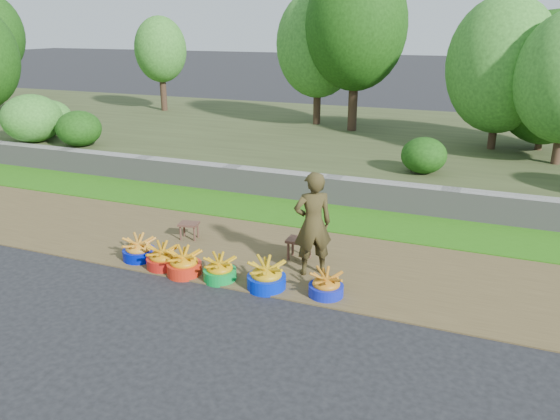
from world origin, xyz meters
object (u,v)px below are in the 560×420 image
at_px(basin_e, 266,277).
at_px(stool_left, 189,226).
at_px(basin_b, 163,258).
at_px(basin_f, 326,286).
at_px(basin_d, 220,270).
at_px(vendor_woman, 313,224).
at_px(basin_c, 184,264).
at_px(basin_a, 139,250).
at_px(stool_right, 299,243).

relative_size(basin_e, stool_left, 1.49).
height_order(basin_b, basin_f, basin_b).
distance_m(basin_f, stool_left, 2.90).
xyz_separation_m(basin_d, vendor_woman, (1.13, 0.67, 0.61)).
xyz_separation_m(basin_c, stool_left, (-0.63, 1.18, 0.07)).
distance_m(basin_c, basin_d, 0.55).
distance_m(basin_a, stool_right, 2.42).
height_order(basin_a, basin_b, basin_a).
height_order(basin_b, basin_d, basin_b).
height_order(basin_c, stool_left, basin_c).
bearing_deg(vendor_woman, stool_left, -45.95).
bearing_deg(stool_right, basin_f, -52.92).
xyz_separation_m(basin_e, stool_left, (-1.88, 1.14, 0.06)).
bearing_deg(basin_f, stool_left, 158.64).
height_order(basin_c, basin_f, basin_c).
bearing_deg(basin_b, vendor_woman, 16.81).
bearing_deg(stool_right, vendor_woman, -49.30).
distance_m(basin_a, basin_d, 1.46).
xyz_separation_m(basin_a, stool_right, (2.25, 0.91, 0.11)).
bearing_deg(basin_c, basin_b, 170.44).
bearing_deg(stool_left, vendor_woman, -11.86).
distance_m(basin_e, basin_f, 0.82).
xyz_separation_m(basin_a, stool_left, (0.27, 1.00, 0.08)).
xyz_separation_m(basin_d, basin_f, (1.52, 0.10, -0.00)).
height_order(basin_d, basin_f, basin_d).
height_order(basin_f, stool_right, same).
bearing_deg(basin_a, basin_c, -11.50).
bearing_deg(basin_a, basin_b, -13.06).
bearing_deg(basin_c, basin_a, 168.50).
xyz_separation_m(basin_e, basin_f, (0.81, 0.08, -0.02)).
relative_size(basin_a, basin_c, 0.98).
bearing_deg(basin_c, basin_e, 2.03).
height_order(basin_f, vendor_woman, vendor_woman).
bearing_deg(basin_c, stool_right, 39.11).
relative_size(basin_a, basin_d, 1.05).
relative_size(basin_d, stool_right, 1.25).
bearing_deg(basin_d, stool_left, 135.72).
distance_m(basin_d, basin_e, 0.70).
distance_m(basin_c, basin_e, 1.26).
distance_m(basin_c, vendor_woman, 1.92).
relative_size(basin_b, vendor_woman, 0.32).
xyz_separation_m(basin_f, vendor_woman, (-0.39, 0.57, 0.61)).
bearing_deg(basin_c, basin_f, 3.53).
distance_m(basin_d, vendor_woman, 1.45).
relative_size(basin_f, vendor_woman, 0.31).
height_order(basin_b, vendor_woman, vendor_woman).
bearing_deg(basin_a, vendor_woman, 11.27).
xyz_separation_m(basin_e, stool_right, (0.09, 1.05, 0.10)).
distance_m(basin_b, basin_d, 0.96).
bearing_deg(stool_left, basin_e, -31.14).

